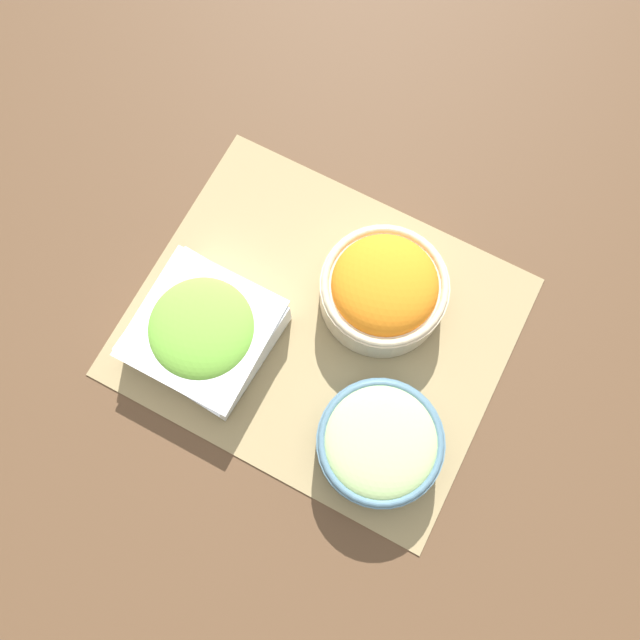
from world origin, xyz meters
TOP-DOWN VIEW (x-y plane):
  - ground_plane at (0.00, 0.00)m, footprint 3.00×3.00m
  - placemat at (0.00, 0.00)m, footprint 0.49×0.41m
  - carrot_bowl at (-0.06, -0.07)m, footprint 0.17×0.17m
  - lettuce_bowl at (0.13, 0.08)m, footprint 0.17×0.17m
  - cucumber_bowl at (-0.14, 0.11)m, footprint 0.16×0.16m

SIDE VIEW (x-z plane):
  - ground_plane at x=0.00m, z-range 0.00..0.00m
  - placemat at x=0.00m, z-range 0.00..0.00m
  - lettuce_bowl at x=0.13m, z-range 0.00..0.07m
  - cucumber_bowl at x=-0.14m, z-range 0.01..0.08m
  - carrot_bowl at x=-0.06m, z-range 0.00..0.09m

